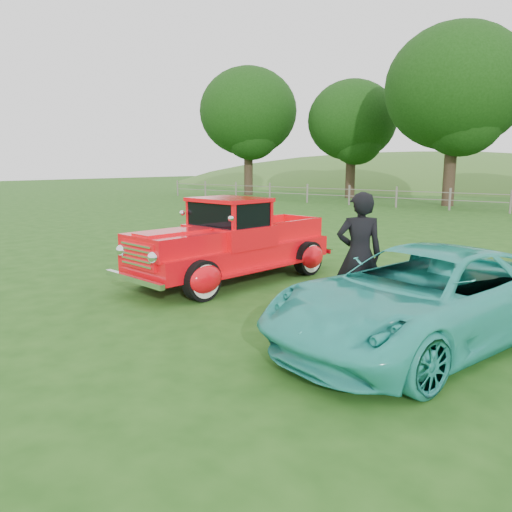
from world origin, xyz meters
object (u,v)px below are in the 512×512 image
Objects in this scene: teal_sedan at (422,297)px; man at (359,254)px; red_pickup at (232,244)px; tree_mid_west at (352,121)px; tree_near_west at (455,88)px; tree_far_west at (248,112)px.

man is (-1.31, 0.72, 0.35)m from teal_sedan.
teal_sedan is (4.60, -1.39, -0.12)m from red_pickup.
teal_sedan is at bearing -61.32° from tree_mid_west.
tree_mid_west is 4.14× the size of man.
tree_mid_west is 8.63m from tree_near_west.
red_pickup is (10.27, -25.79, -4.75)m from tree_mid_west.
man is (3.28, -0.67, 0.23)m from red_pickup.
tree_near_west is 5.10× the size of man.
red_pickup is (18.27, -23.79, -5.69)m from tree_far_west.
man is at bearing -4.44° from red_pickup.
tree_near_west is 25.87m from teal_sedan.
tree_far_west is 4.86× the size of man.
tree_mid_west reaches higher than red_pickup.
tree_far_west reaches higher than teal_sedan.
man is (21.55, -24.45, -5.46)m from tree_far_west.
teal_sedan is 1.54m from man.
red_pickup is 4.80m from teal_sedan.
tree_mid_west is at bearing 118.77° from red_pickup.
man is at bearing 166.50° from teal_sedan.
tree_mid_west is 1.64× the size of red_pickup.
tree_mid_west is at bearing -98.92° from man.
tree_near_west is at bearing -20.56° from tree_mid_west.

